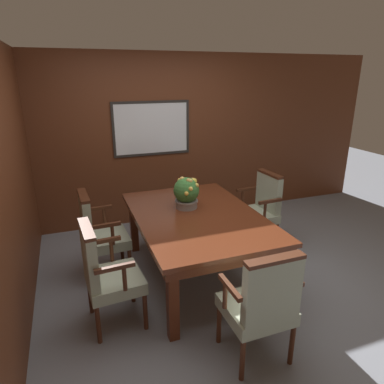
{
  "coord_description": "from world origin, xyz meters",
  "views": [
    {
      "loc": [
        -1.25,
        -2.92,
        2.15
      ],
      "look_at": [
        -0.05,
        0.34,
        0.95
      ],
      "focal_mm": 32.0,
      "sensor_mm": 36.0,
      "label": 1
    }
  ],
  "objects": [
    {
      "name": "chair_left_far",
      "position": [
        -1.04,
        0.59,
        0.53
      ],
      "size": [
        0.49,
        0.56,
        0.97
      ],
      "rotation": [
        0.0,
        0.0,
        1.62
      ],
      "color": "#472314",
      "rests_on": "ground_plane"
    },
    {
      "name": "ground_plane",
      "position": [
        0.0,
        0.0,
        0.0
      ],
      "size": [
        14.0,
        14.0,
        0.0
      ],
      "primitive_type": "plane",
      "color": "gray"
    },
    {
      "name": "wall_back",
      "position": [
        -0.0,
        1.93,
        1.23
      ],
      "size": [
        7.2,
        0.08,
        2.45
      ],
      "color": "#5B2D19",
      "rests_on": "ground_plane"
    },
    {
      "name": "dining_table",
      "position": [
        -0.05,
        0.19,
        0.66
      ],
      "size": [
        1.27,
        1.87,
        0.75
      ],
      "color": "#562614",
      "rests_on": "ground_plane"
    },
    {
      "name": "wall_left",
      "position": [
        -1.77,
        0.0,
        1.23
      ],
      "size": [
        0.06,
        7.2,
        2.45
      ],
      "color": "#5B2D19",
      "rests_on": "ground_plane"
    },
    {
      "name": "chair_head_near",
      "position": [
        -0.02,
        -1.09,
        0.53
      ],
      "size": [
        0.54,
        0.47,
        0.97
      ],
      "rotation": [
        0.0,
        0.0,
        3.15
      ],
      "color": "#472314",
      "rests_on": "ground_plane"
    },
    {
      "name": "chair_right_far",
      "position": [
        0.98,
        0.62,
        0.53
      ],
      "size": [
        0.5,
        0.56,
        0.97
      ],
      "rotation": [
        0.0,
        0.0,
        -1.51
      ],
      "color": "#472314",
      "rests_on": "ground_plane"
    },
    {
      "name": "potted_plant",
      "position": [
        -0.09,
        0.41,
        0.92
      ],
      "size": [
        0.28,
        0.29,
        0.35
      ],
      "color": "gray",
      "rests_on": "dining_table"
    },
    {
      "name": "chair_left_near",
      "position": [
        -1.07,
        -0.25,
        0.53
      ],
      "size": [
        0.5,
        0.56,
        0.97
      ],
      "rotation": [
        0.0,
        0.0,
        1.64
      ],
      "color": "#472314",
      "rests_on": "ground_plane"
    }
  ]
}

